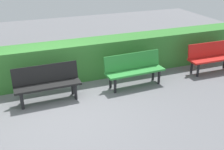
{
  "coord_description": "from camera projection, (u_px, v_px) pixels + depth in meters",
  "views": [
    {
      "loc": [
        0.79,
        5.49,
        3.3
      ],
      "look_at": [
        -1.47,
        -0.3,
        0.55
      ],
      "focal_mm": 44.8,
      "sensor_mm": 36.0,
      "label": 1
    }
  ],
  "objects": [
    {
      "name": "bench_green",
      "position": [
        134.0,
        68.0,
        7.36
      ],
      "size": [
        1.62,
        0.52,
        0.86
      ],
      "rotation": [
        0.0,
        0.0,
        0.04
      ],
      "color": "#2D8C38",
      "rests_on": "ground_plane"
    },
    {
      "name": "hedge_row",
      "position": [
        82.0,
        60.0,
        7.84
      ],
      "size": [
        15.44,
        0.74,
        1.05
      ],
      "primitive_type": "cube",
      "color": "#387F33",
      "rests_on": "ground_plane"
    },
    {
      "name": "bench_black",
      "position": [
        47.0,
        82.0,
        6.61
      ],
      "size": [
        1.56,
        0.49,
        0.86
      ],
      "rotation": [
        0.0,
        0.0,
        0.01
      ],
      "color": "black",
      "rests_on": "ground_plane"
    },
    {
      "name": "bench_red",
      "position": [
        212.0,
        56.0,
        8.25
      ],
      "size": [
        1.51,
        0.47,
        0.86
      ],
      "rotation": [
        0.0,
        0.0,
        -0.01
      ],
      "color": "red",
      "rests_on": "ground_plane"
    },
    {
      "name": "ground_plane",
      "position": [
        56.0,
        112.0,
        6.27
      ],
      "size": [
        19.44,
        19.44,
        0.0
      ],
      "primitive_type": "plane",
      "color": "slate"
    }
  ]
}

